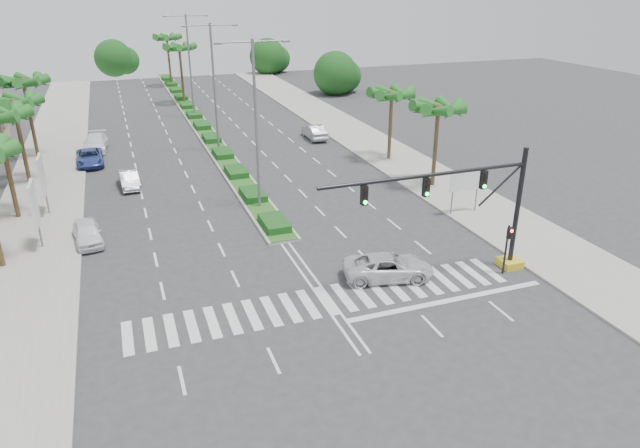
# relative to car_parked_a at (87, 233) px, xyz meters

# --- Properties ---
(ground) EXTENTS (160.00, 160.00, 0.00)m
(ground) POSITION_rel_car_parked_a_xyz_m (11.80, -11.95, -0.69)
(ground) COLOR #333335
(ground) RESTS_ON ground
(footpath_right) EXTENTS (6.00, 120.00, 0.15)m
(footpath_right) POSITION_rel_car_parked_a_xyz_m (27.00, 8.05, -0.62)
(footpath_right) COLOR gray
(footpath_right) RESTS_ON ground
(footpath_left) EXTENTS (6.00, 120.00, 0.15)m
(footpath_left) POSITION_rel_car_parked_a_xyz_m (-3.40, 8.05, -0.62)
(footpath_left) COLOR gray
(footpath_left) RESTS_ON ground
(median) EXTENTS (2.20, 75.00, 0.20)m
(median) POSITION_rel_car_parked_a_xyz_m (11.80, 33.05, -0.59)
(median) COLOR gray
(median) RESTS_ON ground
(median_grass) EXTENTS (1.80, 75.00, 0.04)m
(median_grass) POSITION_rel_car_parked_a_xyz_m (11.80, 33.05, -0.47)
(median_grass) COLOR #24581E
(median_grass) RESTS_ON median
(signal_gantry) EXTENTS (12.60, 1.20, 7.20)m
(signal_gantry) POSITION_rel_car_parked_a_xyz_m (21.07, -11.95, 2.76)
(signal_gantry) COLOR gold
(signal_gantry) RESTS_ON ground
(pedestrian_signal) EXTENTS (0.28, 0.36, 3.00)m
(pedestrian_signal) POSITION_rel_car_parked_a_xyz_m (22.40, -12.63, 1.35)
(pedestrian_signal) COLOR black
(pedestrian_signal) RESTS_ON ground
(direction_sign) EXTENTS (2.70, 0.11, 3.40)m
(direction_sign) POSITION_rel_car_parked_a_xyz_m (25.30, -3.96, 1.76)
(direction_sign) COLOR slate
(direction_sign) RESTS_ON ground
(billboard_near) EXTENTS (0.18, 2.10, 4.35)m
(billboard_near) POSITION_rel_car_parked_a_xyz_m (-2.70, 0.05, 2.27)
(billboard_near) COLOR slate
(billboard_near) RESTS_ON ground
(billboard_far) EXTENTS (0.18, 2.10, 4.35)m
(billboard_far) POSITION_rel_car_parked_a_xyz_m (-2.70, 6.05, 2.27)
(billboard_far) COLOR slate
(billboard_far) RESTS_ON ground
(palm_left_far) EXTENTS (4.57, 4.68, 7.35)m
(palm_left_far) POSITION_rel_car_parked_a_xyz_m (-4.70, 14.05, 5.80)
(palm_left_far) COLOR brown
(palm_left_far) RESTS_ON ground
(palm_left_end) EXTENTS (4.57, 4.68, 7.75)m
(palm_left_end) POSITION_rel_car_parked_a_xyz_m (-4.70, 22.05, 6.19)
(palm_left_end) COLOR brown
(palm_left_end) RESTS_ON ground
(palm_right_near) EXTENTS (4.57, 4.68, 7.05)m
(palm_right_near) POSITION_rel_car_parked_a_xyz_m (26.30, 2.05, 5.51)
(palm_right_near) COLOR brown
(palm_right_near) RESTS_ON ground
(palm_right_far) EXTENTS (4.57, 4.68, 6.75)m
(palm_right_far) POSITION_rel_car_parked_a_xyz_m (26.30, 10.05, 5.22)
(palm_right_far) COLOR brown
(palm_right_far) RESTS_ON ground
(palm_median_a) EXTENTS (4.57, 4.68, 8.05)m
(palm_median_a) POSITION_rel_car_parked_a_xyz_m (11.80, 43.05, 6.48)
(palm_median_a) COLOR brown
(palm_median_a) RESTS_ON ground
(palm_median_b) EXTENTS (4.57, 4.68, 8.05)m
(palm_median_b) POSITION_rel_car_parked_a_xyz_m (11.80, 58.05, 6.48)
(palm_median_b) COLOR brown
(palm_median_b) RESTS_ON ground
(streetlight_near) EXTENTS (5.10, 0.25, 12.00)m
(streetlight_near) POSITION_rel_car_parked_a_xyz_m (11.80, 2.05, 6.11)
(streetlight_near) COLOR slate
(streetlight_near) RESTS_ON ground
(streetlight_mid) EXTENTS (5.10, 0.25, 12.00)m
(streetlight_mid) POSITION_rel_car_parked_a_xyz_m (11.80, 18.05, 6.11)
(streetlight_mid) COLOR slate
(streetlight_mid) RESTS_ON ground
(streetlight_far) EXTENTS (5.10, 0.25, 12.00)m
(streetlight_far) POSITION_rel_car_parked_a_xyz_m (11.80, 34.05, 6.11)
(streetlight_far) COLOR slate
(streetlight_far) RESTS_ON ground
(car_parked_a) EXTENTS (2.11, 4.24, 1.39)m
(car_parked_a) POSITION_rel_car_parked_a_xyz_m (0.00, 0.00, 0.00)
(car_parked_a) COLOR white
(car_parked_a) RESTS_ON ground
(car_parked_b) EXTENTS (1.65, 4.14, 1.34)m
(car_parked_b) POSITION_rel_car_parked_a_xyz_m (3.05, 10.28, -0.02)
(car_parked_b) COLOR #B3B2B7
(car_parked_b) RESTS_ON ground
(car_parked_c) EXTENTS (2.43, 5.02, 1.38)m
(car_parked_c) POSITION_rel_car_parked_a_xyz_m (0.00, 17.92, -0.00)
(car_parked_c) COLOR #2F448F
(car_parked_c) RESTS_ON ground
(car_parked_d) EXTENTS (2.62, 5.40, 1.51)m
(car_parked_d) POSITION_rel_car_parked_a_xyz_m (0.50, 22.89, 0.06)
(car_parked_d) COLOR white
(car_parked_d) RESTS_ON ground
(car_crossing) EXTENTS (5.47, 3.46, 1.41)m
(car_crossing) POSITION_rel_car_parked_a_xyz_m (15.95, -10.79, 0.01)
(car_crossing) COLOR silver
(car_crossing) RESTS_ON ground
(car_right) EXTENTS (1.72, 4.67, 1.53)m
(car_right) POSITION_rel_car_parked_a_xyz_m (22.33, 19.74, 0.07)
(car_right) COLOR #9EA0A3
(car_right) RESTS_ON ground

